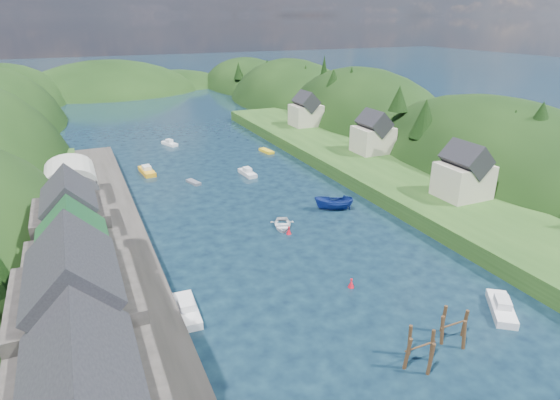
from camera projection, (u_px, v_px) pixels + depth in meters
name	position (u px, v px, depth m)	size (l,w,h in m)	color
ground	(230.00, 180.00, 84.44)	(600.00, 600.00, 0.00)	black
hillside_right	(361.00, 156.00, 125.49)	(36.00, 245.56, 48.00)	black
far_hills	(139.00, 115.00, 194.12)	(103.00, 68.00, 44.00)	black
hill_trees	(207.00, 106.00, 92.07)	(91.28, 153.72, 12.29)	black
quay_left	(104.00, 286.00, 49.48)	(12.00, 110.00, 2.00)	#2D2B28
terrace_left_grass	(30.00, 299.00, 46.73)	(12.00, 110.00, 2.50)	#234719
quayside_buildings	(81.00, 311.00, 34.94)	(8.00, 35.84, 12.90)	#2D2B28
boat_sheds	(72.00, 193.00, 63.28)	(7.00, 21.00, 7.50)	#2D2D30
terrace_right	(378.00, 172.00, 85.02)	(16.00, 120.00, 2.40)	#234719
right_bank_cottages	(368.00, 135.00, 91.52)	(9.00, 59.24, 8.41)	beige
piling_cluster_near	(420.00, 352.00, 39.27)	(3.15, 2.95, 3.74)	#382314
piling_cluster_far	(453.00, 329.00, 42.36)	(3.12, 2.92, 3.47)	#382314
channel_buoy_near	(351.00, 283.00, 50.88)	(0.70, 0.70, 1.10)	red
channel_buoy_far	(289.00, 231.00, 63.32)	(0.70, 0.70, 1.10)	red
moored_boats	(293.00, 226.00, 64.28)	(32.52, 99.84, 2.31)	white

